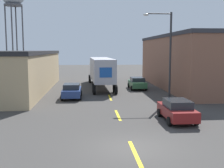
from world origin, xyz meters
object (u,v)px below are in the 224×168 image
at_px(semi_truck, 101,70).
at_px(parked_car_right_near, 177,110).
at_px(parked_car_right_far, 137,83).
at_px(street_lamp, 167,50).
at_px(parked_car_left_far, 72,91).

bearing_deg(semi_truck, parked_car_right_near, -78.18).
relative_size(parked_car_right_near, parked_car_right_far, 1.00).
xyz_separation_m(semi_truck, street_lamp, (6.01, -10.43, 2.60)).
xyz_separation_m(parked_car_right_near, street_lamp, (1.47, 8.00, 4.16)).
xyz_separation_m(semi_truck, parked_car_right_near, (4.54, -18.44, -1.57)).
bearing_deg(parked_car_right_far, parked_car_right_near, -90.00).
bearing_deg(semi_truck, parked_car_right_far, -29.06).
relative_size(semi_truck, parked_car_left_far, 3.54).
height_order(semi_truck, street_lamp, street_lamp).
bearing_deg(street_lamp, semi_truck, 119.96).
relative_size(semi_truck, street_lamp, 1.74).
height_order(parked_car_left_far, parked_car_right_near, same).
distance_m(parked_car_right_near, street_lamp, 9.14).
relative_size(semi_truck, parked_car_right_far, 3.54).
relative_size(parked_car_left_far, parked_car_right_far, 1.00).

